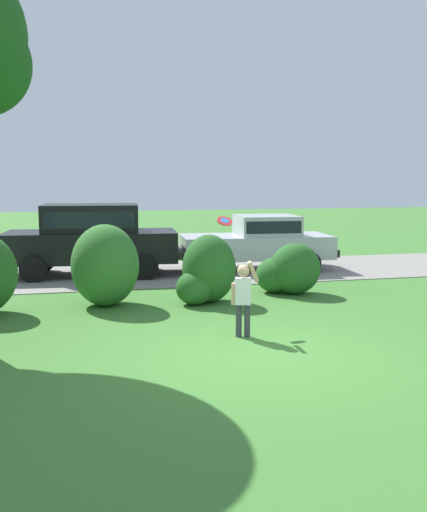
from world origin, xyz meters
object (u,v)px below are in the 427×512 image
Objects in this scene: child_thrower at (243,294)px; parked_suv at (91,236)px; parked_sedan at (259,240)px; frisbee at (225,221)px.

parked_suv is at bearing 107.20° from child_thrower.
parked_sedan is 3.51× the size of child_thrower.
parked_sedan is 6.51m from frisbee.
parked_suv reaches higher than child_thrower.
frisbee is at bearing -70.47° from parked_suv.
parked_sedan is at bearing 66.44° from frisbee.
frisbee is (-0.05, 1.02, 1.14)m from child_thrower.
parked_suv is at bearing 179.18° from parked_sedan.
child_thrower is at bearing -72.80° from parked_suv.
parked_suv is at bearing 109.53° from frisbee.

